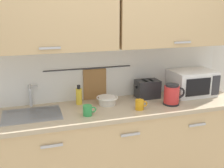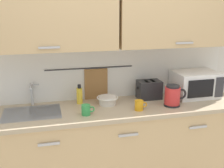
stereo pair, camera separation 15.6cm
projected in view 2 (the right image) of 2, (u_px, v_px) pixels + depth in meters
The scene contains 10 objects.
counter_unit at pixel (118, 147), 2.78m from camera, with size 2.53×0.64×0.90m.
back_wall_assembly at pixel (113, 39), 2.71m from camera, with size 3.70×0.41×2.50m.
sink_faucet at pixel (32, 91), 2.64m from camera, with size 0.09×0.17×0.22m.
microwave at pixel (195, 84), 2.93m from camera, with size 0.46×0.35×0.27m.
electric_kettle at pixel (173, 96), 2.65m from camera, with size 0.23×0.16×0.21m.
dish_soap_bottle at pixel (80, 95), 2.71m from camera, with size 0.06×0.06×0.20m.
mug_near_sink at pixel (86, 110), 2.43m from camera, with size 0.12×0.08×0.09m.
mixing_bowl at pixel (107, 100), 2.70m from camera, with size 0.21×0.21×0.08m.
toaster at pixel (149, 89), 2.86m from camera, with size 0.26×0.17×0.19m.
mug_by_kettle at pixel (139, 105), 2.55m from camera, with size 0.12×0.08×0.09m.
Camera 2 is at (-0.67, -2.11, 1.84)m, focal length 43.79 mm.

